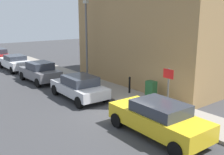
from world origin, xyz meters
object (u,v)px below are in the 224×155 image
utility_cabinet (151,92)px  car_silver (79,87)px  car_yellow (158,118)px  car_grey (40,72)px  street_sign (168,85)px  bollard_near_cabinet (130,84)px  lamppost (87,37)px  car_white (15,62)px

utility_cabinet → car_silver: bearing=129.3°
car_yellow → car_grey: car_grey is taller
car_silver → car_grey: size_ratio=1.05×
car_yellow → street_sign: 2.18m
bollard_near_cabinet → street_sign: bearing=-105.9°
utility_cabinet → lamppost: bearing=90.9°
car_silver → car_grey: (-0.17, 5.30, 0.04)m
car_white → bollard_near_cabinet: car_white is taller
utility_cabinet → car_white: bearing=101.2°
lamppost → car_white: bearing=109.1°
car_white → lamppost: lamppost is taller
car_silver → utility_cabinet: car_silver is taller
car_yellow → lamppost: lamppost is taller
car_yellow → bollard_near_cabinet: (2.83, 4.87, -0.06)m
car_silver → street_sign: 5.60m
street_sign → lamppost: 8.55m
lamppost → bollard_near_cabinet: bearing=-87.5°
bollard_near_cabinet → car_white: bearing=103.3°
car_yellow → utility_cabinet: car_yellow is taller
car_white → bollard_near_cabinet: (2.92, -12.32, -0.02)m
bollard_near_cabinet → lamppost: (-0.20, 4.46, 2.60)m
street_sign → car_white: bearing=96.4°
car_grey → street_sign: street_sign is taller
car_silver → lamppost: (2.58, 3.08, 2.57)m
car_yellow → car_grey: bearing=2.1°
car_yellow → lamppost: bearing=-14.2°
car_grey → lamppost: lamppost is taller
lamppost → utility_cabinet: bearing=-89.1°
car_yellow → car_grey: (-0.12, 11.54, 0.01)m
car_yellow → car_white: size_ratio=1.00×
car_silver → bollard_near_cabinet: 3.10m
car_white → lamppost: bearing=-160.1°
car_silver → car_grey: bearing=3.5°
car_yellow → bollard_near_cabinet: car_yellow is taller
car_grey → utility_cabinet: 9.03m
bollard_near_cabinet → street_sign: (-1.11, -3.89, 0.96)m
street_sign → lamppost: bearing=83.8°
street_sign → lamppost: size_ratio=0.40×
car_silver → utility_cabinet: 4.23m
car_yellow → lamppost: 10.02m
utility_cabinet → lamppost: size_ratio=0.20×
car_white → utility_cabinet: 14.49m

